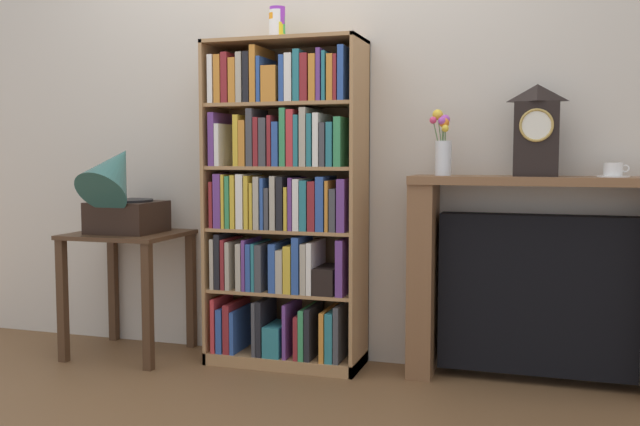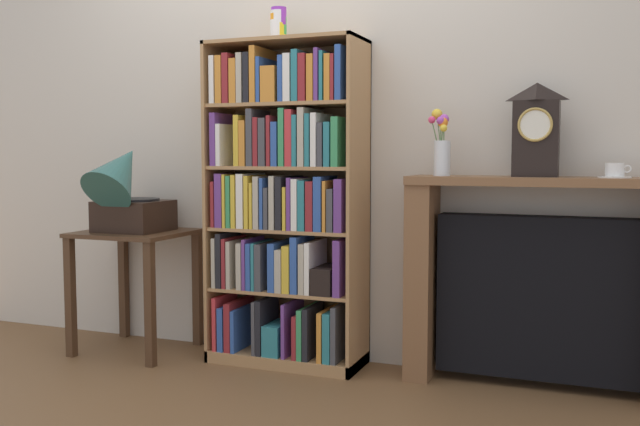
{
  "view_description": "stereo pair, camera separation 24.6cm",
  "coord_description": "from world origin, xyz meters",
  "views": [
    {
      "loc": [
        1.27,
        -3.29,
        1.08
      ],
      "look_at": [
        0.18,
        0.13,
        0.78
      ],
      "focal_mm": 40.28,
      "sensor_mm": 36.0,
      "label": 1
    },
    {
      "loc": [
        1.5,
        -3.21,
        1.08
      ],
      "look_at": [
        0.18,
        0.13,
        0.78
      ],
      "focal_mm": 40.28,
      "sensor_mm": 36.0,
      "label": 2
    }
  ],
  "objects": [
    {
      "name": "teacup_with_saucer",
      "position": [
        1.55,
        0.15,
        1.0
      ],
      "size": [
        0.14,
        0.14,
        0.06
      ],
      "color": "white",
      "rests_on": "fireplace_mantel"
    },
    {
      "name": "gramophone",
      "position": [
        -0.87,
        -0.04,
        0.89
      ],
      "size": [
        0.34,
        0.49,
        0.54
      ],
      "color": "black",
      "rests_on": "side_table_left"
    },
    {
      "name": "flower_vase",
      "position": [
        0.79,
        0.15,
        1.12
      ],
      "size": [
        0.1,
        0.11,
        0.32
      ],
      "color": "silver",
      "rests_on": "fireplace_mantel"
    },
    {
      "name": "fireplace_mantel",
      "position": [
        1.23,
        0.18,
        0.48
      ],
      "size": [
        1.18,
        0.27,
        0.98
      ],
      "color": "brown",
      "rests_on": "ground"
    },
    {
      "name": "wall_back",
      "position": [
        0.18,
        0.33,
        1.3
      ],
      "size": [
        4.84,
        0.08,
        2.6
      ],
      "primitive_type": "cube",
      "color": "beige",
      "rests_on": "ground"
    },
    {
      "name": "side_table_left",
      "position": [
        -0.87,
        0.03,
        0.51
      ],
      "size": [
        0.57,
        0.52,
        0.66
      ],
      "color": "#472D1C",
      "rests_on": "ground"
    },
    {
      "name": "mantel_clock",
      "position": [
        1.21,
        0.15,
        1.19
      ],
      "size": [
        0.2,
        0.13,
        0.42
      ],
      "color": "black",
      "rests_on": "fireplace_mantel"
    },
    {
      "name": "cup_stack",
      "position": [
        -0.04,
        0.13,
        1.73
      ],
      "size": [
        0.08,
        0.08,
        0.17
      ],
      "color": "yellow",
      "rests_on": "bookshelf"
    },
    {
      "name": "bookshelf",
      "position": [
        -0.0,
        0.11,
        0.82
      ],
      "size": [
        0.8,
        0.33,
        1.65
      ],
      "color": "#A87A4C",
      "rests_on": "ground"
    },
    {
      "name": "ground_plane",
      "position": [
        0.0,
        0.0,
        -0.01
      ],
      "size": [
        7.84,
        6.4,
        0.02
      ],
      "primitive_type": "cube",
      "color": "brown"
    }
  ]
}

